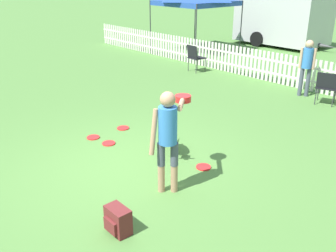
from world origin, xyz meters
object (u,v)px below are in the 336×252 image
Objects in this scene: backpack_on_grass at (118,220)px; folding_chair_blue_left at (327,85)px; handler_person at (169,129)px; frisbee_near_dog at (203,167)px; leaping_dog at (168,132)px; folding_chair_center at (195,56)px; spectator_standing at (307,63)px; frisbee_far_scatter at (93,137)px; frisbee_midfield at (123,128)px; frisbee_near_handler at (109,143)px; equipment_trailer at (282,19)px.

backpack_on_grass is 0.42× the size of folding_chair_blue_left.
frisbee_near_dog is (-0.11, 0.92, -1.01)m from handler_person.
folding_chair_center is at bearing -97.85° from leaping_dog.
folding_chair_center is 0.60× the size of spectator_standing.
backpack_on_grass is at bearing -25.30° from frisbee_far_scatter.
frisbee_far_scatter is at bearing -89.70° from frisbee_midfield.
folding_chair_center is at bearing -19.07° from folding_chair_blue_left.
spectator_standing is (-1.04, 5.14, 0.92)m from frisbee_near_dog.
folding_chair_blue_left is 0.92m from spectator_standing.
folding_chair_center is (-4.74, 0.01, 0.04)m from folding_chair_blue_left.
frisbee_near_handler is at bearing 149.22° from backpack_on_grass.
frisbee_near_dog is 4.89m from folding_chair_blue_left.
handler_person reaches higher than frisbee_near_handler.
leaping_dog is 2.57× the size of backpack_on_grass.
leaping_dog is 3.56× the size of frisbee_near_dog.
leaping_dog is at bearing 64.57° from spectator_standing.
leaping_dog is at bearing 22.13° from frisbee_far_scatter.
spectator_standing is (-1.16, 6.06, -0.10)m from handler_person.
spectator_standing reaches higher than frisbee_near_handler.
frisbee_far_scatter is at bearing -170.31° from frisbee_near_handler.
handler_person is 2.73m from frisbee_far_scatter.
backpack_on_grass is 0.39× the size of folding_chair_center.
frisbee_near_dog is 1.00× the size of frisbee_far_scatter.
spectator_standing reaches higher than frisbee_far_scatter.
frisbee_far_scatter is at bearing 119.62° from folding_chair_center.
frisbee_near_handler is 6.37m from folding_chair_center.
frisbee_near_handler is 2.07m from frisbee_near_dog.
leaping_dog is 1.68m from frisbee_midfield.
folding_chair_center reaches higher than frisbee_midfield.
frisbee_near_handler is at bearing -160.46° from frisbee_near_dog.
frisbee_near_handler and frisbee_midfield have the same top height.
frisbee_near_dog is at bearing 102.30° from backpack_on_grass.
spectator_standing reaches higher than frisbee_midfield.
folding_chair_center is 6.93m from equipment_trailer.
folding_chair_center is (-2.60, 5.64, 0.55)m from frisbee_far_scatter.
folding_chair_blue_left is at bearing 45.81° from handler_person.
frisbee_near_dog is at bearing -61.86° from equipment_trailer.
folding_chair_blue_left is (-0.39, 5.77, -0.50)m from handler_person.
leaping_dog is 3.56× the size of frisbee_midfield.
frisbee_midfield is at bearing 124.34° from frisbee_near_handler.
frisbee_midfield is at bearing 90.30° from frisbee_far_scatter.
frisbee_near_handler is 0.30× the size of folding_chair_blue_left.
folding_chair_blue_left reaches higher than backpack_on_grass.
frisbee_midfield is 0.17× the size of spectator_standing.
frisbee_near_handler is (-1.15, -0.58, -0.44)m from leaping_dog.
frisbee_near_handler is at bearing 54.22° from folding_chair_blue_left.
frisbee_near_handler is at bearing -21.37° from leaping_dog.
equipment_trailer is (-6.47, 13.82, 1.05)m from backpack_on_grass.
handler_person is 5.81m from folding_chair_blue_left.
frisbee_midfield is 0.05× the size of equipment_trailer.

